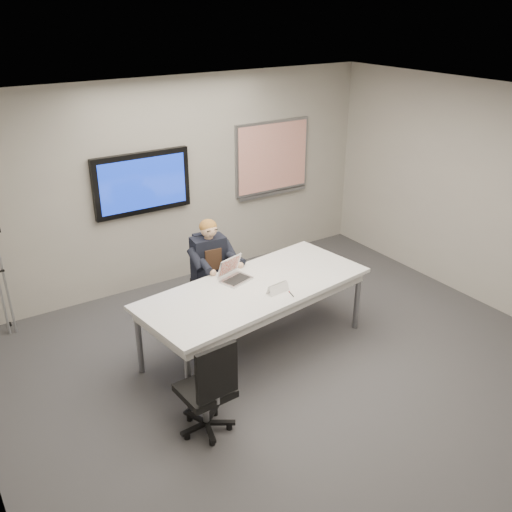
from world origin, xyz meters
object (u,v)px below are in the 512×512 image
conference_table (255,294)px  office_chair_far (208,293)px  laptop (233,274)px  office_chair_near (208,404)px  seated_person (216,284)px

conference_table → office_chair_far: (-0.06, 1.00, -0.42)m
office_chair_far → laptop: 0.91m
conference_table → laptop: (-0.10, 0.29, 0.15)m
office_chair_near → laptop: laptop is taller
office_chair_near → seated_person: seated_person is taller
office_chair_far → office_chair_near: 2.20m
conference_table → laptop: size_ratio=6.86×
office_chair_near → laptop: (1.01, 1.22, 0.55)m
laptop → conference_table: bearing=-87.5°
office_chair_near → seated_person: bearing=-125.1°
office_chair_near → office_chair_far: bearing=-122.2°
office_chair_near → seated_person: 2.00m
office_chair_far → office_chair_near: office_chair_near is taller
office_chair_far → laptop: bearing=-74.9°
seated_person → laptop: 0.58m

